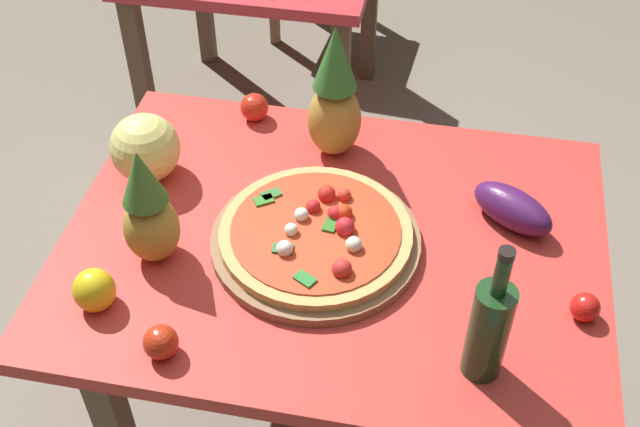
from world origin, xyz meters
TOP-DOWN VIEW (x-y plane):
  - ground_plane at (0.00, 0.00)m, footprint 10.00×10.00m
  - display_table at (0.00, 0.00)m, footprint 1.20×0.91m
  - pizza_board at (-0.04, -0.03)m, footprint 0.46×0.46m
  - pizza at (-0.03, -0.03)m, footprint 0.42×0.42m
  - wine_bottle at (0.34, -0.29)m, footprint 0.08×0.08m
  - pineapple_left at (-0.37, -0.12)m, footprint 0.12×0.12m
  - pineapple_right at (-0.05, 0.30)m, footprint 0.13×0.13m
  - melon at (-0.48, 0.13)m, footprint 0.17×0.17m
  - bell_pepper at (-0.44, -0.28)m, footprint 0.09×0.09m
  - eggplant at (0.38, 0.12)m, footprint 0.22×0.19m
  - tomato_near_board at (-0.28, 0.39)m, footprint 0.07×0.07m
  - tomato_at_corner at (0.53, -0.12)m, footprint 0.06×0.06m
  - tomato_beside_pepper at (-0.27, -0.37)m, footprint 0.07×0.07m

SIDE VIEW (x-z plane):
  - ground_plane at x=0.00m, z-range 0.00..0.00m
  - display_table at x=0.00m, z-range 0.28..1.03m
  - pizza_board at x=-0.04m, z-range 0.75..0.77m
  - tomato_at_corner at x=0.53m, z-range 0.75..0.81m
  - tomato_beside_pepper at x=-0.27m, z-range 0.75..0.82m
  - tomato_near_board at x=-0.28m, z-range 0.75..0.82m
  - pizza at x=-0.03m, z-range 0.76..0.82m
  - bell_pepper at x=-0.44m, z-range 0.74..0.84m
  - eggplant at x=0.38m, z-range 0.75..0.84m
  - melon at x=-0.48m, z-range 0.75..0.91m
  - wine_bottle at x=0.34m, z-range 0.71..1.03m
  - pineapple_left at x=-0.37m, z-range 0.73..1.02m
  - pineapple_right at x=-0.05m, z-range 0.73..1.08m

